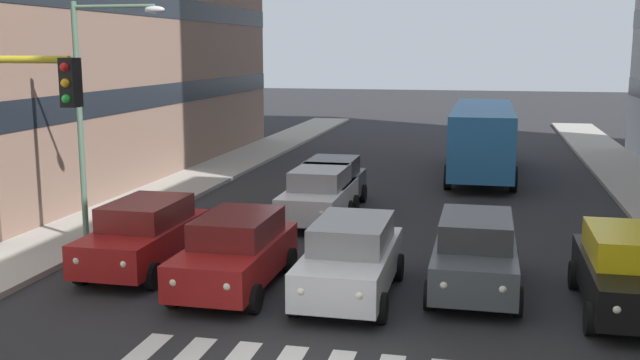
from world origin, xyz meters
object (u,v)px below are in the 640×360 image
object	(u,v)px
car_3	(236,251)
car_4	(145,234)
car_0	(628,271)
car_row2_1	(319,195)
car_row2_0	(331,184)
street_lamp_right	(94,96)
car_1	(475,253)
car_2	(351,258)
bus_behind_traffic	(482,133)

from	to	relation	value
car_3	car_4	size ratio (longest dim) A/B	1.00
car_0	car_row2_1	distance (m)	10.50
car_row2_0	street_lamp_right	xyz separation A→B (m)	(5.33, 6.14, 3.31)
car_1	car_row2_0	xyz separation A→B (m)	(5.02, -7.88, 0.00)
car_row2_0	car_0	bearing A→B (deg)	133.47
car_2	car_row2_0	size ratio (longest dim) A/B	1.00
car_4	car_row2_0	xyz separation A→B (m)	(-3.09, -7.95, 0.00)
car_0	car_3	bearing A→B (deg)	2.09
car_3	car_row2_1	distance (m)	6.97
car_1	bus_behind_traffic	xyz separation A→B (m)	(0.00, -16.10, 0.97)
car_row2_0	street_lamp_right	size ratio (longest dim) A/B	0.68
car_row2_0	car_row2_1	size ratio (longest dim) A/B	1.00
bus_behind_traffic	car_1	bearing A→B (deg)	90.00
car_0	car_1	xyz separation A→B (m)	(3.15, -0.73, 0.00)
street_lamp_right	bus_behind_traffic	bearing A→B (deg)	-125.78
bus_behind_traffic	street_lamp_right	world-z (taller)	street_lamp_right
bus_behind_traffic	car_4	bearing A→B (deg)	63.35
car_3	car_4	bearing A→B (deg)	-19.59
car_4	bus_behind_traffic	bearing A→B (deg)	-116.65
car_3	car_row2_0	bearing A→B (deg)	-92.20
car_4	car_row2_1	size ratio (longest dim) A/B	1.00
car_1	street_lamp_right	bearing A→B (deg)	-9.57
car_3	bus_behind_traffic	distance (m)	17.99
car_2	car_row2_1	size ratio (longest dim) A/B	1.00
car_row2_1	bus_behind_traffic	xyz separation A→B (m)	(-4.98, -10.18, 0.97)
car_4	car_2	bearing A→B (deg)	170.10
car_row2_0	street_lamp_right	distance (m)	8.78
car_1	bus_behind_traffic	world-z (taller)	bus_behind_traffic
car_1	car_row2_1	distance (m)	7.73
car_0	car_3	distance (m)	8.52
car_0	car_1	distance (m)	3.23
bus_behind_traffic	street_lamp_right	bearing A→B (deg)	54.22
car_row2_0	car_row2_1	xyz separation A→B (m)	(-0.04, 1.96, 0.00)
car_2	car_row2_0	bearing A→B (deg)	-75.33
car_4	bus_behind_traffic	world-z (taller)	bus_behind_traffic
car_1	street_lamp_right	size ratio (longest dim) A/B	0.68
car_2	car_row2_1	world-z (taller)	same
car_2	car_3	size ratio (longest dim) A/B	1.00
car_row2_0	bus_behind_traffic	bearing A→B (deg)	-121.42
car_0	street_lamp_right	world-z (taller)	street_lamp_right
car_2	car_3	distance (m)	2.67
car_1	street_lamp_right	xyz separation A→B (m)	(10.34, -1.74, 3.31)
car_row2_0	car_1	bearing A→B (deg)	122.48
car_row2_0	bus_behind_traffic	distance (m)	9.67
car_4	bus_behind_traffic	xyz separation A→B (m)	(-8.11, -16.16, 0.97)
car_2	bus_behind_traffic	world-z (taller)	bus_behind_traffic
car_0	bus_behind_traffic	world-z (taller)	bus_behind_traffic
car_3	bus_behind_traffic	bearing A→B (deg)	-107.36
street_lamp_right	car_row2_1	bearing A→B (deg)	-142.12
car_2	car_row2_0	distance (m)	9.19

